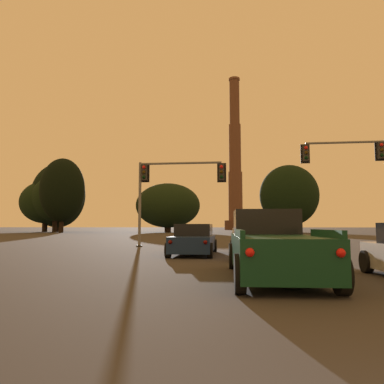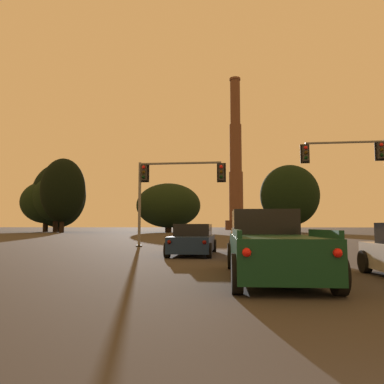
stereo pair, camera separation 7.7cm
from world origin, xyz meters
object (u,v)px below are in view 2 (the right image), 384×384
pickup_truck_center_lane_second (270,246)px  traffic_light_overhead_left (169,181)px  sedan_left_lane_front (193,240)px  pickup_truck_center_lane_front (258,238)px  smokestack (236,169)px  traffic_light_overhead_right (358,165)px

pickup_truck_center_lane_second → traffic_light_overhead_left: traffic_light_overhead_left is taller
pickup_truck_center_lane_second → sedan_left_lane_front: size_ratio=1.18×
sedan_left_lane_front → pickup_truck_center_lane_front: bearing=-12.2°
smokestack → pickup_truck_center_lane_second: bearing=-89.3°
traffic_light_overhead_left → traffic_light_overhead_right: size_ratio=0.87×
sedan_left_lane_front → pickup_truck_center_lane_second: bearing=-69.0°
pickup_truck_center_lane_second → sedan_left_lane_front: (-2.95, 7.42, -0.14)m
traffic_light_overhead_left → smokestack: bearing=87.7°
sedan_left_lane_front → smokestack: 104.95m
sedan_left_lane_front → pickup_truck_center_lane_front: (2.97, -0.61, 0.14)m
sedan_left_lane_front → traffic_light_overhead_right: bearing=34.2°
pickup_truck_center_lane_front → traffic_light_overhead_right: size_ratio=0.83×
sedan_left_lane_front → traffic_light_overhead_left: traffic_light_overhead_left is taller
pickup_truck_center_lane_second → traffic_light_overhead_right: (6.67, 14.10, 4.30)m
traffic_light_overhead_left → smokestack: 98.40m
traffic_light_overhead_left → smokestack: (3.84, 97.11, 15.41)m
sedan_left_lane_front → traffic_light_overhead_left: size_ratio=0.81×
pickup_truck_center_lane_front → traffic_light_overhead_left: bearing=130.7°
traffic_light_overhead_left → sedan_left_lane_front: bearing=-69.2°
pickup_truck_center_lane_front → traffic_light_overhead_right: (6.65, 7.29, 4.30)m
pickup_truck_center_lane_front → traffic_light_overhead_left: 9.20m
traffic_light_overhead_left → pickup_truck_center_lane_front: bearing=-51.8°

